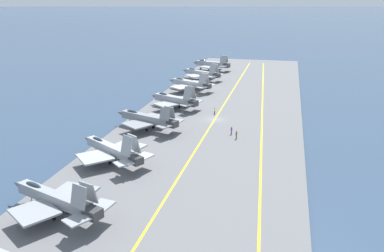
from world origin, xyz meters
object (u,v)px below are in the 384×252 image
(parked_jet_seventh, at_px, (201,73))
(parked_jet_fifth, at_px, (174,100))
(crew_brown_vest, at_px, (236,134))
(parked_jet_eighth, at_px, (211,64))
(parked_jet_second, at_px, (55,198))
(parked_jet_fourth, at_px, (147,118))
(crew_purple_vest, at_px, (231,130))
(parked_jet_sixth, at_px, (190,83))
(parked_jet_third, at_px, (112,149))
(crew_yellow_vest, at_px, (215,111))

(parked_jet_seventh, bearing_deg, parked_jet_fifth, -178.66)
(crew_brown_vest, bearing_deg, parked_jet_eighth, 14.45)
(parked_jet_second, relative_size, parked_jet_fourth, 1.02)
(parked_jet_second, height_order, parked_jet_eighth, parked_jet_second)
(parked_jet_seventh, height_order, parked_jet_eighth, parked_jet_eighth)
(parked_jet_seventh, distance_m, crew_purple_vest, 58.57)
(parked_jet_fourth, xyz_separation_m, parked_jet_sixth, (38.92, -0.38, -0.18))
(parked_jet_second, relative_size, parked_jet_third, 1.05)
(parked_jet_fifth, xyz_separation_m, crew_brown_vest, (-19.85, -18.92, -1.40))
(crew_purple_vest, distance_m, crew_yellow_vest, 15.49)
(parked_jet_eighth, relative_size, crew_brown_vest, 9.24)
(parked_jet_seventh, bearing_deg, parked_jet_fourth, 179.74)
(crew_purple_vest, bearing_deg, crew_yellow_vest, 23.60)
(parked_jet_third, height_order, parked_jet_fourth, parked_jet_third)
(parked_jet_fourth, relative_size, crew_yellow_vest, 9.87)
(parked_jet_eighth, xyz_separation_m, crew_yellow_vest, (-60.14, -12.23, -1.55))
(parked_jet_eighth, relative_size, crew_yellow_vest, 9.40)
(parked_jet_fourth, xyz_separation_m, crew_brown_vest, (-1.72, -20.07, -1.52))
(parked_jet_sixth, bearing_deg, crew_brown_vest, -154.14)
(parked_jet_second, xyz_separation_m, parked_jet_sixth, (76.65, -0.08, -0.19))
(parked_jet_fourth, bearing_deg, crew_yellow_vest, -39.68)
(parked_jet_sixth, bearing_deg, parked_jet_third, 179.68)
(parked_jet_second, distance_m, crew_yellow_vest, 54.20)
(parked_jet_sixth, relative_size, crew_yellow_vest, 9.33)
(parked_jet_fourth, height_order, parked_jet_sixth, parked_jet_sixth)
(parked_jet_sixth, distance_m, crew_yellow_vest, 26.80)
(parked_jet_third, relative_size, parked_jet_sixth, 1.02)
(parked_jet_third, relative_size, parked_jet_seventh, 1.00)
(crew_brown_vest, bearing_deg, parked_jet_fourth, 85.10)
(parked_jet_fourth, height_order, parked_jet_seventh, parked_jet_seventh)
(crew_brown_vest, bearing_deg, parked_jet_second, 151.23)
(parked_jet_seventh, xyz_separation_m, crew_yellow_vest, (-41.38, -12.23, -1.40))
(parked_jet_fourth, distance_m, parked_jet_sixth, 38.92)
(parked_jet_third, relative_size, parked_jet_eighth, 1.02)
(parked_jet_sixth, height_order, parked_jet_eighth, parked_jet_eighth)
(parked_jet_eighth, bearing_deg, parked_jet_seventh, -179.99)
(parked_jet_eighth, xyz_separation_m, crew_brown_vest, (-76.92, -19.82, -1.53))
(parked_jet_third, distance_m, crew_purple_vest, 27.13)
(parked_jet_fourth, bearing_deg, parked_jet_fifth, -3.64)
(parked_jet_eighth, distance_m, crew_purple_vest, 76.60)
(parked_jet_sixth, bearing_deg, parked_jet_second, 179.94)
(parked_jet_fifth, distance_m, crew_brown_vest, 27.46)
(parked_jet_fifth, height_order, crew_purple_vest, parked_jet_fifth)
(parked_jet_fourth, xyz_separation_m, parked_jet_fifth, (18.13, -1.15, -0.13))
(crew_yellow_vest, bearing_deg, crew_purple_vest, -156.40)
(parked_jet_fifth, height_order, parked_jet_eighth, parked_jet_fifth)
(parked_jet_sixth, xyz_separation_m, crew_brown_vest, (-40.64, -19.70, -1.35))
(parked_jet_fourth, bearing_deg, parked_jet_seventh, -0.26)
(parked_jet_fifth, xyz_separation_m, crew_yellow_vest, (-3.08, -11.33, -1.42))
(parked_jet_third, xyz_separation_m, parked_jet_fifth, (36.95, -1.10, 0.03))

